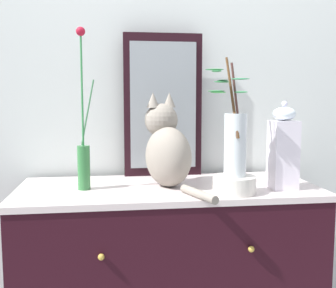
{
  "coord_description": "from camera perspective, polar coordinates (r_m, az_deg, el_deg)",
  "views": [
    {
      "loc": [
        -0.23,
        -1.69,
        1.24
      ],
      "look_at": [
        0.0,
        0.0,
        1.05
      ],
      "focal_mm": 43.62,
      "sensor_mm": 36.0,
      "label": 1
    }
  ],
  "objects": [
    {
      "name": "mirror_leaning",
      "position": [
        1.94,
        -0.71,
        5.41
      ],
      "size": [
        0.37,
        0.03,
        0.67
      ],
      "color": "black",
      "rests_on": "sideboard"
    },
    {
      "name": "bowl_porcelain",
      "position": [
        1.63,
        9.26,
        -5.62
      ],
      "size": [
        0.17,
        0.17,
        0.07
      ],
      "primitive_type": "cylinder",
      "color": "silver",
      "rests_on": "sideboard"
    },
    {
      "name": "wall_back",
      "position": [
        2.04,
        -1.31,
        8.22
      ],
      "size": [
        4.4,
        0.08,
        2.6
      ],
      "primitive_type": "cube",
      "color": "silver",
      "rests_on": "ground_plane"
    },
    {
      "name": "vase_glass_clear",
      "position": [
        1.6,
        9.26,
        0.59
      ],
      "size": [
        0.18,
        0.13,
        0.46
      ],
      "color": "silver",
      "rests_on": "bowl_porcelain"
    },
    {
      "name": "sideboard",
      "position": [
        1.89,
        0.0,
        -18.82
      ],
      "size": [
        1.26,
        0.55,
        0.87
      ],
      "color": "black",
      "rests_on": "ground_plane"
    },
    {
      "name": "cat_sitting",
      "position": [
        1.72,
        -0.07,
        -0.59
      ],
      "size": [
        0.26,
        0.47,
        0.4
      ],
      "color": "gray",
      "rests_on": "sideboard"
    },
    {
      "name": "jar_lidded_porcelain",
      "position": [
        1.74,
        15.8,
        -0.68
      ],
      "size": [
        0.1,
        0.1,
        0.36
      ],
      "color": "white",
      "rests_on": "sideboard"
    },
    {
      "name": "vase_slim_green",
      "position": [
        1.69,
        -11.72,
        -1.07
      ],
      "size": [
        0.07,
        0.05,
        0.65
      ],
      "color": "#31733B",
      "rests_on": "sideboard"
    }
  ]
}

